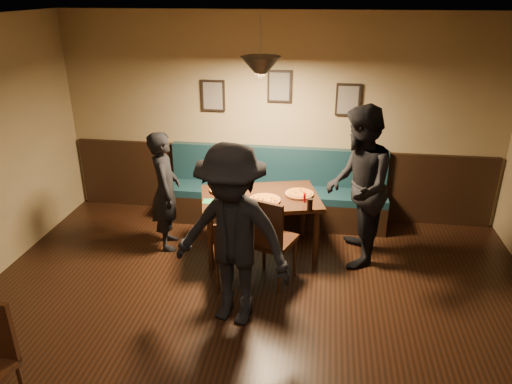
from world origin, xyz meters
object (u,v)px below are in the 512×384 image
booth_bench (276,189)px  chair_near_left (231,251)px  dining_table (260,224)px  diner_front (232,237)px  diner_right (358,187)px  diner_left (165,191)px  soda_glass (310,204)px  chair_near_right (272,238)px  tabasco_bottle (305,197)px

booth_bench → chair_near_left: (-0.31, -1.64, -0.08)m
dining_table → diner_front: size_ratio=0.77×
diner_right → diner_front: size_ratio=1.04×
diner_left → diner_right: size_ratio=0.79×
chair_near_left → soda_glass: 1.02m
chair_near_left → diner_front: diner_front is taller
booth_bench → diner_left: bearing=-145.4°
diner_left → chair_near_left: bearing=-144.9°
chair_near_right → diner_left: (-1.38, 0.58, 0.23)m
booth_bench → chair_near_left: booth_bench is taller
chair_near_left → tabasco_bottle: bearing=27.6°
diner_right → diner_front: (-1.21, -1.31, -0.04)m
diner_front → tabasco_bottle: diner_front is taller
diner_right → soda_glass: size_ratio=13.44×
diner_right → tabasco_bottle: 0.62m
dining_table → diner_right: diner_right is taller
booth_bench → diner_front: diner_front is taller
chair_near_right → diner_left: bearing=177.9°
dining_table → diner_front: (-0.08, -1.35, 0.54)m
chair_near_left → chair_near_right: 0.47m
chair_near_right → soda_glass: bearing=58.7°
tabasco_bottle → booth_bench: bearing=114.8°
dining_table → diner_left: bearing=166.1°
chair_near_left → diner_front: (0.13, -0.57, 0.49)m
diner_front → tabasco_bottle: (0.61, 1.27, -0.10)m
chair_near_right → diner_front: (-0.29, -0.74, 0.39)m
booth_bench → chair_near_right: size_ratio=2.88×
diner_right → tabasco_bottle: diner_right is taller
booth_bench → chair_near_left: bearing=-100.6°
dining_table → diner_front: bearing=-108.3°
dining_table → chair_near_left: size_ratio=1.66×
dining_table → chair_near_left: (-0.21, -0.78, 0.05)m
booth_bench → tabasco_bottle: 1.08m
chair_near_right → soda_glass: chair_near_right is taller
diner_left → chair_near_right: bearing=-129.4°
diner_left → soda_glass: (1.77, -0.28, 0.06)m
booth_bench → chair_near_left: 1.67m
booth_bench → tabasco_bottle: (0.43, -0.94, 0.31)m
chair_near_left → diner_right: bearing=13.3°
diner_right → diner_front: bearing=-41.4°
booth_bench → dining_table: 0.87m
diner_right → tabasco_bottle: (-0.60, -0.04, -0.14)m
chair_near_right → chair_near_left: bearing=-136.4°
booth_bench → soda_glass: bearing=-66.4°
booth_bench → diner_right: size_ratio=1.58×
diner_right → chair_near_right: bearing=-57.1°
diner_front → soda_glass: (0.68, 1.05, -0.09)m
dining_table → booth_bench: bearing=68.5°
dining_table → diner_left: 1.23m
soda_glass → diner_front: bearing=-123.0°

